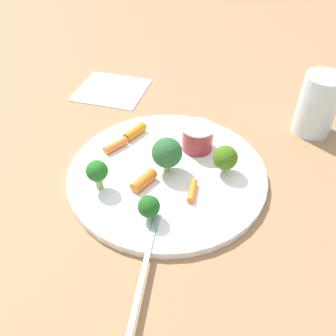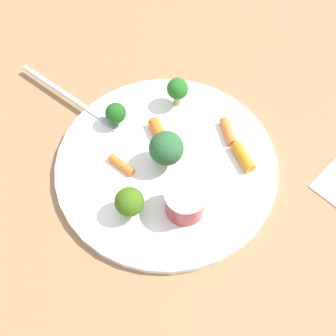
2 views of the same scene
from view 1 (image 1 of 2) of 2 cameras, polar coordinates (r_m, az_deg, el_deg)
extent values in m
plane|color=#936C48|center=(0.56, -0.15, -1.26)|extent=(2.40, 2.40, 0.00)
cylinder|color=white|center=(0.55, -0.15, -0.81)|extent=(0.31, 0.31, 0.01)
cylinder|color=maroon|center=(0.58, 4.74, 4.75)|extent=(0.05, 0.05, 0.04)
cylinder|color=silver|center=(0.57, 4.86, 6.45)|extent=(0.05, 0.05, 0.00)
cylinder|color=#93A961|center=(0.53, -10.96, -2.26)|extent=(0.01, 0.01, 0.02)
sphere|color=#226622|center=(0.51, -11.28, -0.47)|extent=(0.03, 0.03, 0.03)
cylinder|color=#7DAA57|center=(0.54, -0.31, 0.35)|extent=(0.01, 0.01, 0.02)
sphere|color=#295D30|center=(0.53, -0.32, 2.48)|extent=(0.05, 0.05, 0.05)
cylinder|color=#7FC35D|center=(0.48, -3.00, -7.52)|extent=(0.01, 0.01, 0.01)
sphere|color=#1F581D|center=(0.47, -3.08, -6.16)|extent=(0.03, 0.03, 0.03)
cylinder|color=#93BA6C|center=(0.55, 8.90, -0.02)|extent=(0.01, 0.01, 0.01)
sphere|color=#3D6716|center=(0.54, 9.14, 1.63)|extent=(0.04, 0.04, 0.04)
cylinder|color=orange|center=(0.59, -8.37, 3.59)|extent=(0.02, 0.05, 0.01)
cylinder|color=orange|center=(0.62, -5.33, 5.78)|extent=(0.02, 0.05, 0.02)
cylinder|color=orange|center=(0.52, -3.89, -2.02)|extent=(0.02, 0.04, 0.02)
cylinder|color=orange|center=(0.51, 3.89, -3.65)|extent=(0.03, 0.04, 0.01)
cube|color=#ABC1C2|center=(0.42, -4.59, -18.77)|extent=(0.08, 0.15, 0.00)
cube|color=#ABC1C2|center=(0.48, -2.69, -8.49)|extent=(0.01, 0.03, 0.00)
cube|color=#ABC1C2|center=(0.48, -2.29, -8.54)|extent=(0.01, 0.03, 0.00)
cube|color=#ABC1C2|center=(0.48, -1.88, -8.59)|extent=(0.01, 0.03, 0.00)
cube|color=#ABC1C2|center=(0.48, -1.48, -8.64)|extent=(0.01, 0.03, 0.00)
cylinder|color=silver|center=(0.67, 22.77, 9.30)|extent=(0.07, 0.07, 0.11)
cube|color=white|center=(0.78, -9.00, 12.29)|extent=(0.17, 0.17, 0.00)
camera|label=2|loc=(0.63, 38.46, 47.91)|focal=45.39mm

